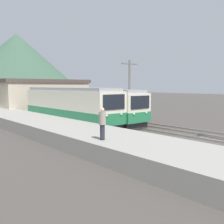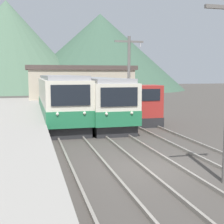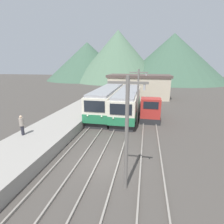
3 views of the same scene
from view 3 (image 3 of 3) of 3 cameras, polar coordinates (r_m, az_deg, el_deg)
The scene contains 13 objects.
ground_plane at distance 13.03m, azimuth -2.11°, elevation -16.28°, with size 200.00×200.00×0.00m, color #47423D.
platform_left at distance 15.32m, azimuth -25.98°, elevation -10.75°, with size 4.50×54.00×0.99m, color gray.
track_left at distance 13.75m, azimuth -13.08°, elevation -14.55°, with size 1.54×60.00×0.14m.
track_center at distance 12.96m, azimuth -1.22°, elevation -16.11°, with size 1.54×60.00×0.14m.
track_right at distance 12.75m, azimuth 12.70°, elevation -17.10°, with size 1.54×60.00×0.14m.
commuter_train_left at distance 24.74m, azimuth -1.25°, elevation 3.40°, with size 2.84×13.60×3.70m.
commuter_train_center at distance 24.11m, azimuth 5.17°, elevation 2.84°, with size 2.84×13.55×3.52m.
shunting_locomotive at distance 22.83m, azimuth 12.29°, elevation 0.71°, with size 2.40×5.61×3.00m.
catenary_mast_near at distance 9.19m, azimuth 4.87°, elevation -6.15°, with size 2.00×0.20×6.32m.
catenary_mast_mid at distance 19.87m, azimuth 8.45°, elevation 5.43°, with size 2.00×0.20×6.32m.
person_on_platform at distance 16.57m, azimuth -27.38°, elevation -3.63°, with size 0.38×0.38×1.73m.
station_building at distance 37.09m, azimuth 8.72°, elevation 8.30°, with size 12.60×6.30×4.77m.
mountain_backdrop at distance 76.25m, azimuth 5.92°, elevation 17.00°, with size 75.43×41.58×19.94m.
Camera 3 is at (2.59, -10.79, 6.83)m, focal length 28.00 mm.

